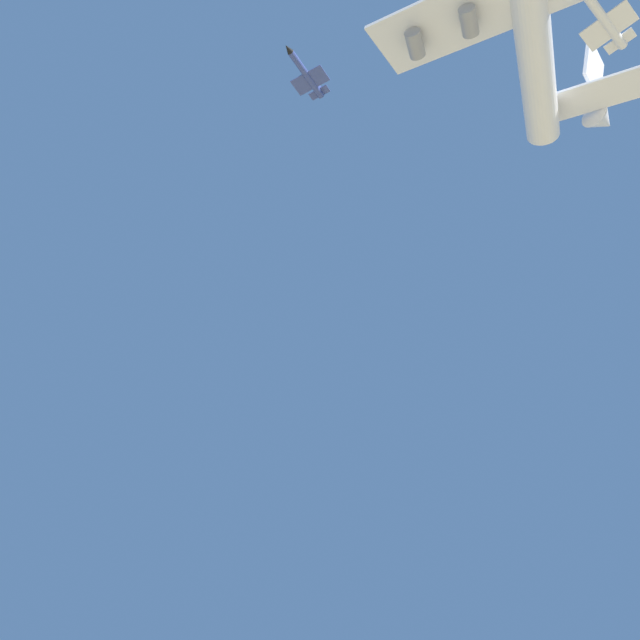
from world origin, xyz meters
TOP-DOWN VIEW (x-y plane):
  - chase_jet_lead at (-51.17, 72.77)m, footprint 15.30×8.89m
  - chase_jet_right_wing at (-24.98, 21.63)m, footprint 14.61×10.14m

SIDE VIEW (x-z plane):
  - chase_jet_lead at x=-51.17m, z-range 103.20..107.20m
  - chase_jet_right_wing at x=-24.98m, z-range 137.60..141.60m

